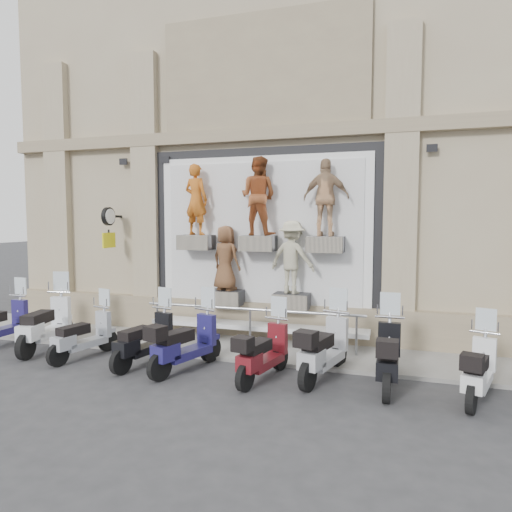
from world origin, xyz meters
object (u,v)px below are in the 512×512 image
object	(u,v)px
scooter_b	(46,312)
scooter_d	(145,328)
scooter_e	(186,331)
scooter_f	(264,341)
scooter_i	(479,357)
guard_rail	(250,329)
clock_sign_bracket	(109,222)
scooter_h	(389,343)
scooter_g	(325,336)
scooter_c	(84,325)
scooter_a	(0,313)

from	to	relation	value
scooter_b	scooter_d	size ratio (longest dim) A/B	1.13
scooter_e	scooter_f	xyz separation A→B (m)	(1.54, -0.04, -0.05)
scooter_f	scooter_i	bearing A→B (deg)	14.87
guard_rail	clock_sign_bracket	world-z (taller)	clock_sign_bracket
clock_sign_bracket	scooter_e	xyz separation A→B (m)	(3.20, -2.19, -2.04)
scooter_b	scooter_h	xyz separation A→B (m)	(7.25, -0.12, -0.06)
scooter_g	scooter_i	world-z (taller)	scooter_g
clock_sign_bracket	scooter_e	distance (m)	4.38
scooter_h	scooter_i	size ratio (longest dim) A/B	1.11
scooter_c	guard_rail	bearing A→B (deg)	41.04
scooter_e	scooter_i	distance (m)	5.05
scooter_f	scooter_h	world-z (taller)	scooter_h
scooter_a	scooter_c	distance (m)	2.43
guard_rail	scooter_f	world-z (taller)	scooter_f
guard_rail	scooter_e	world-z (taller)	scooter_e
clock_sign_bracket	scooter_f	world-z (taller)	clock_sign_bracket
scooter_b	scooter_c	bearing A→B (deg)	-24.16
scooter_a	scooter_e	xyz separation A→B (m)	(4.80, -0.30, 0.02)
scooter_f	scooter_b	bearing A→B (deg)	-171.65
clock_sign_bracket	scooter_i	distance (m)	8.76
scooter_d	scooter_f	xyz separation A→B (m)	(2.47, -0.12, -0.02)
guard_rail	scooter_i	world-z (taller)	scooter_i
scooter_b	clock_sign_bracket	bearing A→B (deg)	67.08
scooter_a	scooter_i	xyz separation A→B (m)	(9.85, -0.21, -0.05)
clock_sign_bracket	scooter_h	xyz separation A→B (m)	(6.86, -1.94, -2.03)
scooter_e	scooter_c	bearing A→B (deg)	-163.78
scooter_c	scooter_f	xyz separation A→B (m)	(3.91, -0.12, 0.02)
scooter_e	clock_sign_bracket	bearing A→B (deg)	163.73
scooter_d	scooter_f	distance (m)	2.47
scooter_c	scooter_d	bearing A→B (deg)	13.01
scooter_f	scooter_h	distance (m)	2.15
guard_rail	scooter_h	bearing A→B (deg)	-26.53
scooter_b	scooter_c	world-z (taller)	scooter_b
scooter_h	clock_sign_bracket	bearing A→B (deg)	164.44
scooter_e	scooter_b	bearing A→B (deg)	-167.74
scooter_i	guard_rail	bearing A→B (deg)	176.33
clock_sign_bracket	scooter_c	world-z (taller)	clock_sign_bracket
scooter_f	scooter_a	bearing A→B (deg)	-170.10
clock_sign_bracket	scooter_d	world-z (taller)	clock_sign_bracket
scooter_h	scooter_i	bearing A→B (deg)	-6.45
guard_rail	scooter_h	world-z (taller)	scooter_h
scooter_c	scooter_h	xyz separation A→B (m)	(6.04, 0.17, 0.08)
scooter_c	scooter_g	bearing A→B (deg)	15.93
scooter_f	scooter_h	size ratio (longest dim) A/B	0.92
scooter_i	clock_sign_bracket	bearing A→B (deg)	-177.32
scooter_a	scooter_b	bearing A→B (deg)	5.41
scooter_e	scooter_g	world-z (taller)	scooter_g
scooter_c	scooter_d	xyz separation A→B (m)	(1.44, 0.00, 0.04)
scooter_f	scooter_g	distance (m)	1.10
guard_rail	scooter_g	xyz separation A→B (m)	(1.86, -1.39, 0.32)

